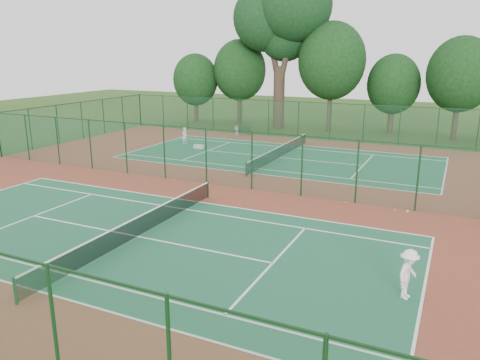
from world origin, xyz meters
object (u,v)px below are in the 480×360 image
at_px(trash_bin, 237,130).
at_px(big_tree, 282,17).
at_px(kit_bag, 199,147).
at_px(bench, 243,130).
at_px(player_near, 408,274).
at_px(player_far, 185,136).

distance_m(trash_bin, big_tree, 12.94).
bearing_deg(kit_bag, trash_bin, 91.48).
bearing_deg(bench, trash_bin, 176.00).
height_order(bench, big_tree, big_tree).
height_order(trash_bin, kit_bag, trash_bin).
bearing_deg(bench, big_tree, 60.29).
xyz_separation_m(player_near, trash_bin, (-19.04, 26.79, -0.43)).
relative_size(kit_bag, big_tree, 0.05).
xyz_separation_m(bench, big_tree, (1.62, 6.18, 11.06)).
bearing_deg(big_tree, player_near, -63.08).
bearing_deg(bench, player_near, -70.63).
relative_size(trash_bin, big_tree, 0.05).
relative_size(player_far, bench, 1.03).
bearing_deg(player_near, bench, 50.42).
xyz_separation_m(player_near, kit_bag, (-18.97, 19.06, -0.70)).
xyz_separation_m(player_near, big_tree, (-16.81, 33.09, 10.65)).
bearing_deg(kit_bag, bench, 86.95).
distance_m(trash_bin, bench, 0.63).
height_order(player_far, kit_bag, player_far).
height_order(player_near, big_tree, big_tree).
bearing_deg(player_near, player_far, 62.27).
distance_m(player_far, kit_bag, 2.39).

